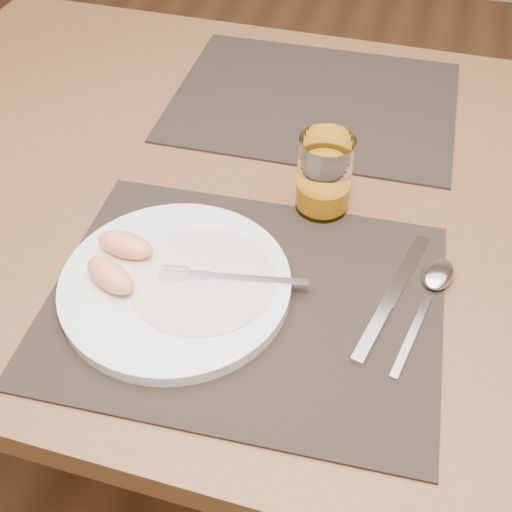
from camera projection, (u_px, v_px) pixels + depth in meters
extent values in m
plane|color=brown|center=(282.00, 448.00, 1.43)|extent=(5.00, 5.00, 0.00)
cube|color=brown|center=(296.00, 198.00, 0.90)|extent=(1.40, 0.90, 0.04)
cylinder|color=brown|center=(75.00, 174.00, 1.54)|extent=(0.06, 0.06, 0.71)
cube|color=black|center=(245.00, 301.00, 0.74)|extent=(0.47, 0.38, 0.00)
cube|color=black|center=(314.00, 101.00, 1.04)|extent=(0.46, 0.36, 0.00)
cylinder|color=white|center=(176.00, 285.00, 0.75)|extent=(0.27, 0.27, 0.02)
cylinder|color=white|center=(202.00, 279.00, 0.74)|extent=(0.17, 0.17, 0.00)
cube|color=silver|center=(259.00, 280.00, 0.74)|extent=(0.11, 0.03, 0.00)
cube|color=silver|center=(199.00, 276.00, 0.74)|extent=(0.03, 0.02, 0.00)
cube|color=silver|center=(174.00, 274.00, 0.75)|extent=(0.04, 0.03, 0.00)
cube|color=silver|center=(406.00, 270.00, 0.77)|extent=(0.04, 0.13, 0.00)
cube|color=silver|center=(372.00, 333.00, 0.70)|extent=(0.03, 0.09, 0.01)
cube|color=silver|center=(412.00, 335.00, 0.70)|extent=(0.03, 0.12, 0.00)
ellipsoid|color=silver|center=(438.00, 274.00, 0.76)|extent=(0.05, 0.06, 0.01)
cylinder|color=white|center=(324.00, 174.00, 0.82)|extent=(0.07, 0.07, 0.11)
cylinder|color=orange|center=(322.00, 194.00, 0.84)|extent=(0.06, 0.06, 0.03)
ellipsoid|color=#FF9C68|center=(110.00, 275.00, 0.73)|extent=(0.08, 0.06, 0.03)
ellipsoid|color=#FF9C68|center=(125.00, 245.00, 0.76)|extent=(0.07, 0.04, 0.03)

